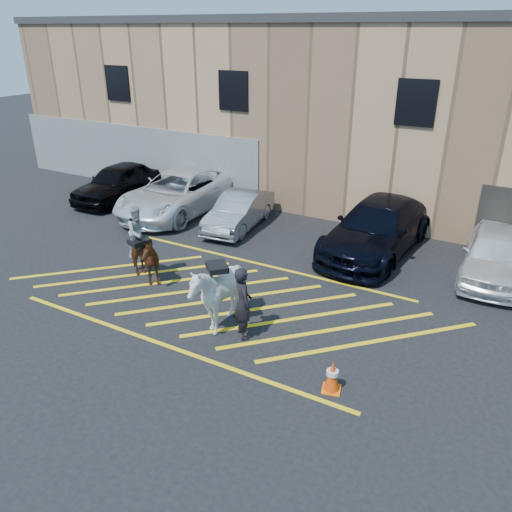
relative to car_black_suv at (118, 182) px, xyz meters
The scene contains 12 objects.
ground 10.07m from the car_black_suv, 29.91° to the right, with size 90.00×90.00×0.00m, color black.
car_black_suv is the anchor object (origin of this frame).
car_white_pickup 3.28m from the car_black_suv, ahead, with size 2.73×5.93×1.65m, color white.
car_silver_sedan 6.28m from the car_black_suv, ahead, with size 1.36×3.89×1.28m, color gray.
car_blue_suv 11.39m from the car_black_suv, ahead, with size 2.36×5.80×1.68m, color black.
car_white_suv 15.00m from the car_black_suv, ahead, with size 1.74×4.32×1.47m, color white.
handler 12.02m from the car_black_suv, 33.02° to the right, with size 0.67×0.44×1.83m, color black.
warehouse 11.52m from the car_black_suv, 38.78° to the left, with size 32.42×10.20×7.30m.
hatching_zone 10.22m from the car_black_suv, 31.37° to the right, with size 12.60×5.12×0.01m.
mounted_bay 8.13m from the car_black_suv, 42.33° to the right, with size 1.92×1.33×2.31m.
saddled_white 11.43m from the car_black_suv, 34.88° to the right, with size 2.29×2.29×1.89m.
traffic_cone 14.70m from the car_black_suv, 30.24° to the right, with size 0.46×0.46×0.73m.
Camera 1 is at (6.62, -10.35, 6.83)m, focal length 35.00 mm.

